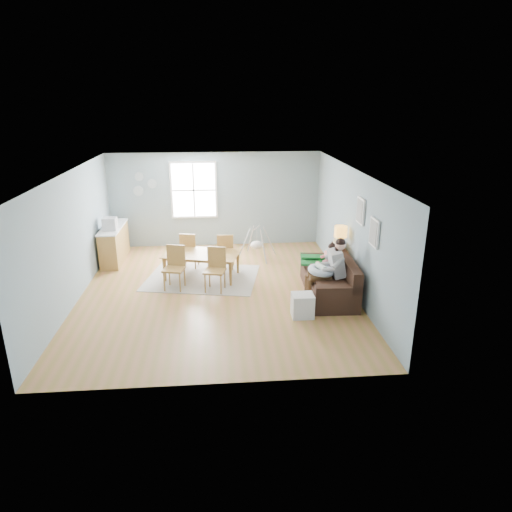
{
  "coord_description": "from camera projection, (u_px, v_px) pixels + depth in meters",
  "views": [
    {
      "loc": [
        0.06,
        -9.47,
        4.14
      ],
      "look_at": [
        0.83,
        -0.5,
        1.0
      ],
      "focal_mm": 32.0,
      "sensor_mm": 36.0,
      "label": 1
    }
  ],
  "objects": [
    {
      "name": "chair_nw",
      "position": [
        189.0,
        248.0,
        11.53
      ],
      "size": [
        0.5,
        0.5,
        0.94
      ],
      "color": "olive",
      "rests_on": "rug"
    },
    {
      "name": "sofa",
      "position": [
        331.0,
        281.0,
        10.05
      ],
      "size": [
        1.02,
        2.21,
        0.88
      ],
      "color": "black",
      "rests_on": "room"
    },
    {
      "name": "green_throw",
      "position": [
        322.0,
        259.0,
        10.65
      ],
      "size": [
        1.11,
        0.97,
        0.04
      ],
      "primitive_type": "cube",
      "rotation": [
        0.0,
        0.0,
        -0.16
      ],
      "color": "#166227",
      "rests_on": "sofa"
    },
    {
      "name": "floor_lamp",
      "position": [
        340.0,
        237.0,
        10.26
      ],
      "size": [
        0.28,
        0.28,
        1.41
      ],
      "color": "black",
      "rests_on": "room"
    },
    {
      "name": "counter",
      "position": [
        114.0,
        243.0,
        12.09
      ],
      "size": [
        0.5,
        1.69,
        0.94
      ],
      "color": "brown",
      "rests_on": "room"
    },
    {
      "name": "chair_ne",
      "position": [
        226.0,
        249.0,
        11.43
      ],
      "size": [
        0.46,
        0.46,
        0.94
      ],
      "color": "olive",
      "rests_on": "rug"
    },
    {
      "name": "pictures",
      "position": [
        367.0,
        221.0,
        8.91
      ],
      "size": [
        0.05,
        1.34,
        0.74
      ],
      "color": "white",
      "rests_on": "room"
    },
    {
      "name": "toddler",
      "position": [
        327.0,
        259.0,
        10.1
      ],
      "size": [
        0.59,
        0.31,
        0.91
      ],
      "color": "silver",
      "rests_on": "sofa"
    },
    {
      "name": "father",
      "position": [
        329.0,
        268.0,
        9.61
      ],
      "size": [
        0.96,
        0.44,
        1.39
      ],
      "color": "#9C9C9F",
      "rests_on": "sofa"
    },
    {
      "name": "baby_swing",
      "position": [
        257.0,
        244.0,
        12.29
      ],
      "size": [
        1.12,
        1.13,
        0.86
      ],
      "color": "#B4B4B9",
      "rests_on": "room"
    },
    {
      "name": "chair_sw",
      "position": [
        175.0,
        264.0,
        10.32
      ],
      "size": [
        0.54,
        0.54,
        0.99
      ],
      "color": "olive",
      "rests_on": "rug"
    },
    {
      "name": "chair_se",
      "position": [
        216.0,
        266.0,
        10.22
      ],
      "size": [
        0.54,
        0.54,
        0.98
      ],
      "color": "olive",
      "rests_on": "rug"
    },
    {
      "name": "storage_cube",
      "position": [
        302.0,
        305.0,
        9.04
      ],
      "size": [
        0.43,
        0.38,
        0.47
      ],
      "color": "silver",
      "rests_on": "room"
    },
    {
      "name": "infant",
      "position": [
        320.0,
        267.0,
        9.63
      ],
      "size": [
        0.22,
        0.38,
        0.14
      ],
      "color": "silver",
      "rests_on": "nursing_pillow"
    },
    {
      "name": "beige_pillow",
      "position": [
        337.0,
        252.0,
        10.44
      ],
      "size": [
        0.2,
        0.51,
        0.5
      ],
      "primitive_type": "cube",
      "rotation": [
        0.0,
        0.0,
        -0.12
      ],
      "color": "tan",
      "rests_on": "sofa"
    },
    {
      "name": "nursing_pillow",
      "position": [
        321.0,
        271.0,
        9.63
      ],
      "size": [
        0.61,
        0.6,
        0.23
      ],
      "primitive_type": "torus",
      "rotation": [
        0.0,
        0.14,
        0.07
      ],
      "color": "#CBE2FF",
      "rests_on": "father"
    },
    {
      "name": "monitor",
      "position": [
        110.0,
        224.0,
        11.58
      ],
      "size": [
        0.34,
        0.32,
        0.32
      ],
      "color": "#B4B4B9",
      "rests_on": "counter"
    },
    {
      "name": "dining_table",
      "position": [
        202.0,
        266.0,
        10.95
      ],
      "size": [
        1.96,
        1.4,
        0.62
      ],
      "primitive_type": "imported",
      "rotation": [
        0.0,
        0.0,
        -0.26
      ],
      "color": "brown",
      "rests_on": "rug"
    },
    {
      "name": "rug",
      "position": [
        202.0,
        278.0,
        11.05
      ],
      "size": [
        2.93,
        2.44,
        0.01
      ],
      "primitive_type": "cube",
      "rotation": [
        0.0,
        0.0,
        -0.19
      ],
      "color": "#9B978D",
      "rests_on": "room"
    },
    {
      "name": "window",
      "position": [
        194.0,
        190.0,
        12.93
      ],
      "size": [
        1.32,
        0.08,
        1.62
      ],
      "color": "white",
      "rests_on": "room"
    },
    {
      "name": "room",
      "position": [
        214.0,
        185.0,
        9.47
      ],
      "size": [
        8.4,
        9.4,
        3.9
      ],
      "color": "olive"
    },
    {
      "name": "wall_plates",
      "position": [
        143.0,
        185.0,
        12.76
      ],
      "size": [
        0.67,
        0.02,
        0.66
      ],
      "color": "#8B9EA7",
      "rests_on": "room"
    }
  ]
}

